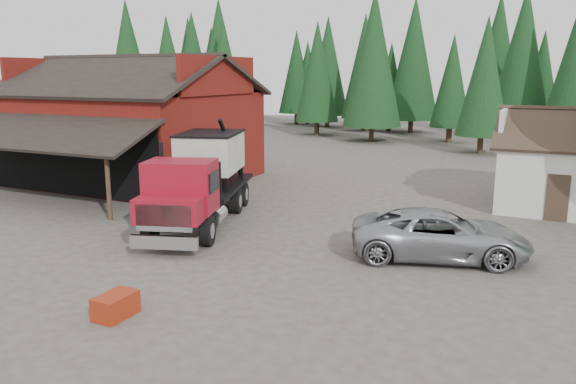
% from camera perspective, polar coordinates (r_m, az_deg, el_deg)
% --- Properties ---
extents(ground, '(120.00, 120.00, 0.00)m').
position_cam_1_polar(ground, '(20.07, -9.85, -5.93)').
color(ground, '#473F37').
rests_on(ground, ground).
extents(red_barn, '(12.80, 13.63, 7.18)m').
position_cam_1_polar(red_barn, '(33.91, -15.61, 5.74)').
color(red_barn, maroon).
rests_on(red_barn, ground).
extents(conifer_backdrop, '(76.00, 16.00, 16.00)m').
position_cam_1_polar(conifer_backdrop, '(58.90, 14.50, 5.63)').
color(conifer_backdrop, black).
rests_on(conifer_backdrop, ground).
extents(near_pine_a, '(4.40, 4.40, 11.40)m').
position_cam_1_polar(near_pine_a, '(54.72, -12.09, 11.99)').
color(near_pine_a, '#382619').
rests_on(near_pine_a, ground).
extents(near_pine_b, '(3.96, 3.96, 10.40)m').
position_cam_1_polar(near_pine_b, '(45.80, 19.38, 11.02)').
color(near_pine_b, '#382619').
rests_on(near_pine_b, ground).
extents(near_pine_d, '(5.28, 5.28, 13.40)m').
position_cam_1_polar(near_pine_d, '(51.80, 8.69, 13.25)').
color(near_pine_d, '#382619').
rests_on(near_pine_d, ground).
extents(feed_truck, '(5.26, 9.59, 4.19)m').
position_cam_1_polar(feed_truck, '(23.29, -8.82, 1.56)').
color(feed_truck, black).
rests_on(feed_truck, ground).
extents(silver_car, '(6.38, 4.23, 1.63)m').
position_cam_1_polar(silver_car, '(19.51, 15.18, -4.20)').
color(silver_car, '#9FA0A6').
rests_on(silver_car, ground).
extents(equip_box, '(0.71, 1.10, 0.60)m').
position_cam_1_polar(equip_box, '(15.25, -17.10, -10.97)').
color(equip_box, maroon).
rests_on(equip_box, ground).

